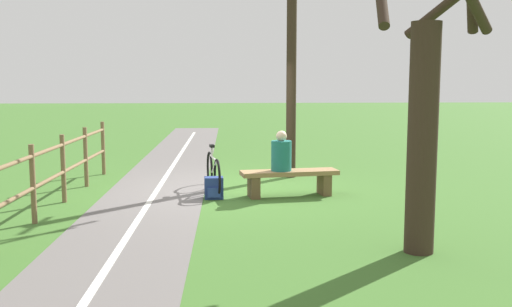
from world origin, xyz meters
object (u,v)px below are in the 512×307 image
(bicycle, at_px, (213,172))
(tree_near_bench, at_px, (293,62))
(backpack, at_px, (214,188))
(tree_mid_field, at_px, (426,110))
(bench, at_px, (289,178))
(person_seated, at_px, (281,154))

(bicycle, distance_m, tree_near_bench, 3.11)
(backpack, height_order, tree_mid_field, tree_mid_field)
(bicycle, distance_m, backpack, 0.66)
(bicycle, height_order, tree_near_bench, tree_near_bench)
(backpack, bearing_deg, bench, -172.91)
(bicycle, relative_size, tree_near_bench, 0.32)
(bench, xyz_separation_m, tree_mid_field, (-1.23, 3.55, 1.43))
(bench, xyz_separation_m, backpack, (1.37, 0.17, -0.14))
(bench, height_order, person_seated, person_seated)
(bench, height_order, backpack, bench)
(bench, distance_m, person_seated, 0.47)
(person_seated, distance_m, backpack, 1.36)
(person_seated, bearing_deg, backpack, -1.98)
(tree_near_bench, bearing_deg, bench, 82.03)
(bench, xyz_separation_m, bicycle, (1.39, -0.47, 0.04))
(tree_mid_field, bearing_deg, backpack, -52.42)
(person_seated, bearing_deg, bench, -180.00)
(backpack, distance_m, tree_near_bench, 3.57)
(bicycle, xyz_separation_m, tree_mid_field, (-2.62, 4.02, 1.38))
(tree_mid_field, bearing_deg, bench, -70.85)
(person_seated, height_order, tree_mid_field, tree_mid_field)
(person_seated, height_order, backpack, person_seated)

